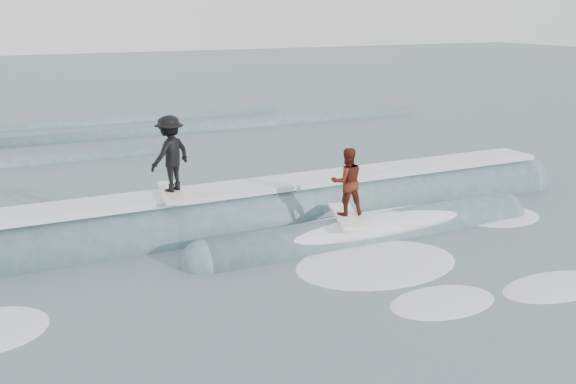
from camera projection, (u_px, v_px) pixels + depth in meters
name	position (u px, v px, depth m)	size (l,w,h in m)	color
ground	(342.00, 269.00, 14.51)	(160.00, 160.00, 0.00)	#3E575A
breaking_wave	(291.00, 222.00, 17.56)	(20.02, 3.84, 2.12)	#375B5D
surfer_black	(170.00, 156.00, 16.05)	(1.43, 2.06, 2.02)	silver
surfer_red	(347.00, 185.00, 15.93)	(1.16, 2.07, 1.80)	white
whitewater	(387.00, 268.00, 14.59)	(15.97, 6.02, 0.10)	white
far_swells	(93.00, 141.00, 28.73)	(36.75, 8.65, 0.80)	#375B5D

